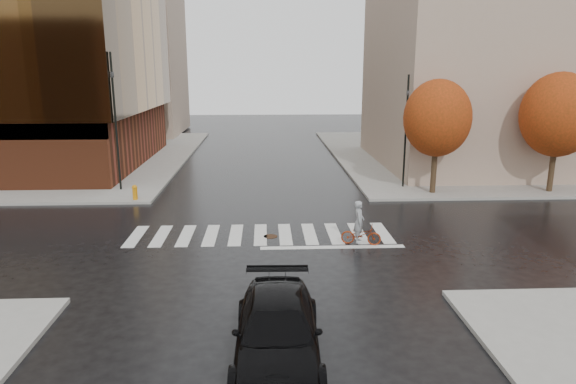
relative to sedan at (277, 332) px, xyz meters
name	(u,v)px	position (x,y,z in m)	size (l,w,h in m)	color
ground	(260,238)	(-0.50, 9.59, -0.78)	(120.00, 120.00, 0.00)	black
sidewalk_nw	(5,158)	(-21.50, 30.59, -0.71)	(30.00, 30.00, 0.15)	gray
sidewalk_ne	(508,154)	(20.50, 30.59, -0.71)	(30.00, 30.00, 0.15)	gray
crosswalk	(260,234)	(-0.50, 10.09, -0.78)	(12.00, 3.00, 0.01)	silver
building_ne_tan	(493,41)	(16.50, 26.59, 8.37)	(16.00, 16.00, 18.00)	gray
building_nw_far	(113,40)	(-16.50, 46.59, 9.37)	(14.00, 12.00, 20.00)	gray
tree_ne_a	(437,118)	(9.50, 16.99, 3.67)	(3.80, 3.80, 6.50)	#2F1F15
tree_ne_b	(558,115)	(16.50, 16.99, 3.84)	(4.20, 4.20, 6.89)	#2F1F15
sedan	(277,332)	(0.00, 0.00, 0.00)	(2.19, 5.39, 1.56)	black
cyclist	(360,230)	(3.69, 8.59, -0.14)	(1.76, 0.95, 1.90)	maroon
traffic_light_nw	(115,112)	(-8.91, 18.59, 3.99)	(0.22, 0.18, 7.97)	black
traffic_light_ne	(406,125)	(8.18, 18.59, 3.12)	(0.18, 0.20, 6.70)	black
fire_hydrant	(135,191)	(-7.45, 16.09, -0.18)	(0.29, 0.29, 0.82)	#CA790B
manhole	(270,236)	(-0.06, 9.79, -0.78)	(0.61, 0.61, 0.01)	#3D2515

